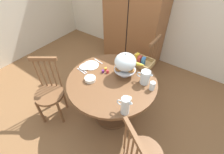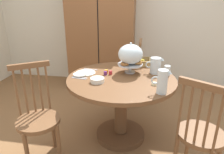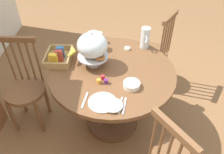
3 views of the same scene
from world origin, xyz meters
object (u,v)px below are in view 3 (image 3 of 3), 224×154
Objects in this scene: orange_juice_pitcher at (94,41)px; cereal_bowl at (132,85)px; pastry_stand_with_dome at (93,46)px; china_plate_small at (113,105)px; cereal_basket at (60,56)px; china_plate_large at (102,102)px; milk_pitcher at (145,39)px; windsor_chair_by_cabinet at (26,89)px; windsor_chair_near_window at (153,52)px; butter_dish at (127,49)px; dining_table at (112,88)px; drinking_glass at (100,37)px.

orange_juice_pitcher is 1.43× the size of cereal_bowl.
china_plate_small is (-0.52, -0.19, -0.18)m from pastry_stand_with_dome.
china_plate_large is at bearing -141.73° from cereal_basket.
milk_pitcher is 0.98× the size of china_plate_large.
windsor_chair_by_cabinet reaches higher than cereal_bowl.
cereal_basket is 0.70m from china_plate_large.
orange_juice_pitcher is (-0.37, 0.69, 0.37)m from windsor_chair_near_window.
butter_dish is at bearing 2.10° from cereal_bowl.
windsor_chair_by_cabinet reaches higher than cereal_basket.
butter_dish is (-0.02, -0.34, -0.07)m from orange_juice_pitcher.
china_plate_large is at bearing 153.82° from windsor_chair_near_window.
windsor_chair_by_cabinet is 0.51m from cereal_basket.
dining_table is at bearing -9.13° from china_plate_large.
cereal_bowl is 2.33× the size of butter_dish.
windsor_chair_near_window is 4.43× the size of china_plate_large.
cereal_basket is (0.14, 0.50, 0.27)m from dining_table.
china_plate_large is 1.57× the size of cereal_bowl.
dining_table is at bearing -163.09° from drinking_glass.
cereal_basket is 2.26× the size of cereal_bowl.
pastry_stand_with_dome is 5.73× the size of butter_dish.
dining_table is 0.60m from milk_pitcher.
pastry_stand_with_dome is 3.13× the size of drinking_glass.
orange_juice_pitcher is 1.82× the size of drinking_glass.
drinking_glass is at bearing -22.46° from orange_juice_pitcher.
orange_juice_pitcher is 0.14m from drinking_glass.
china_plate_large is (-1.13, 0.56, 0.29)m from windsor_chair_near_window.
drinking_glass is (0.34, -0.35, 0.01)m from cereal_basket.
cereal_basket is 5.27× the size of butter_dish.
windsor_chair_near_window is 0.60m from butter_dish.
windsor_chair_near_window reaches higher than china_plate_small.
windsor_chair_by_cabinet is 6.50× the size of china_plate_small.
orange_juice_pitcher is at bearing -64.17° from windsor_chair_by_cabinet.
dining_table is at bearing -113.55° from pastry_stand_with_dome.
butter_dish is (-0.05, 0.18, -0.09)m from milk_pitcher.
china_plate_large reaches higher than dining_table.
milk_pitcher is 0.90m from china_plate_small.
windsor_chair_by_cabinet is 3.09× the size of cereal_basket.
orange_juice_pitcher is at bearing 4.49° from pastry_stand_with_dome.
cereal_basket is 0.78m from china_plate_small.
dining_table is 0.58m from cereal_basket.
pastry_stand_with_dome is at bearing 175.75° from drinking_glass.
pastry_stand_with_dome is 0.36m from cereal_basket.
cereal_basket reaches higher than china_plate_large.
pastry_stand_with_dome is at bearing -85.90° from windsor_chair_by_cabinet.
dining_table is 0.88m from windsor_chair_by_cabinet.
pastry_stand_with_dome is 1.56× the size of china_plate_large.
china_plate_small is at bearing -170.10° from drinking_glass.
butter_dish is (0.34, -0.14, 0.23)m from dining_table.
dining_table is 0.46m from pastry_stand_with_dome.
butter_dish is (0.31, -1.02, 0.30)m from windsor_chair_by_cabinet.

